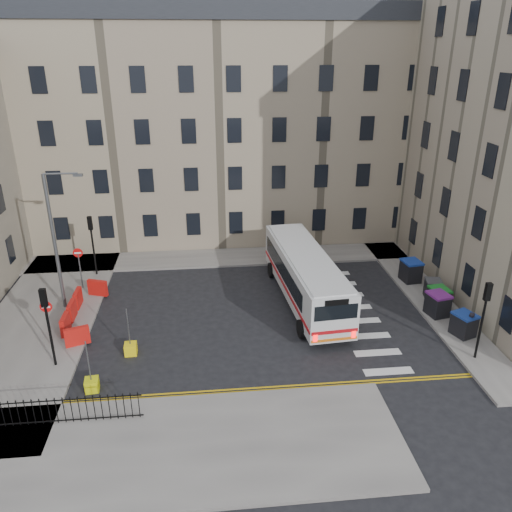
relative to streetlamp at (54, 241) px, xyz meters
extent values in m
plane|color=black|center=(13.00, -2.00, -4.34)|extent=(120.00, 120.00, 0.00)
cube|color=slate|center=(7.00, 6.60, -4.26)|extent=(36.00, 3.20, 0.15)
cube|color=slate|center=(22.00, 2.00, -4.26)|extent=(2.40, 26.00, 0.15)
cube|color=slate|center=(-1.00, -1.00, -4.26)|extent=(6.00, 22.00, 0.15)
cube|color=slate|center=(6.00, -12.00, -4.26)|extent=(20.00, 6.00, 0.15)
cube|color=gray|center=(6.00, 13.50, 3.66)|extent=(38.00, 10.50, 16.00)
cube|color=black|center=(6.00, 13.50, 12.26)|extent=(38.30, 10.80, 1.20)
cylinder|color=black|center=(21.60, -7.50, -2.59)|extent=(0.12, 0.12, 3.20)
cube|color=black|center=(21.60, -7.50, -0.54)|extent=(0.28, 0.22, 0.90)
cylinder|color=black|center=(1.00, 4.50, -2.59)|extent=(0.12, 0.12, 3.20)
cube|color=black|center=(1.00, 4.50, -0.54)|extent=(0.28, 0.22, 0.90)
cylinder|color=black|center=(1.00, -6.00, -2.59)|extent=(0.12, 0.12, 3.20)
cube|color=black|center=(1.00, -6.00, -0.54)|extent=(0.28, 0.22, 0.90)
cylinder|color=#595B5E|center=(0.00, 0.00, -0.19)|extent=(0.20, 0.20, 8.00)
cube|color=#595B5E|center=(0.00, 0.00, 3.88)|extent=(0.50, 0.22, 0.14)
cylinder|color=#595B5E|center=(0.50, 2.50, -2.99)|extent=(0.08, 0.08, 2.40)
cube|color=red|center=(0.50, 2.50, -1.49)|extent=(0.60, 0.04, 0.60)
cylinder|color=#595B5E|center=(0.50, -4.50, -2.99)|extent=(0.08, 0.08, 2.40)
cube|color=red|center=(0.50, -4.50, -1.49)|extent=(0.60, 0.04, 0.60)
cube|color=red|center=(0.80, -3.00, -3.69)|extent=(0.25, 1.25, 1.00)
cube|color=red|center=(0.80, -1.50, -3.69)|extent=(0.25, 1.25, 1.00)
cube|color=red|center=(0.80, 0.00, -3.69)|extent=(0.25, 1.25, 1.00)
cube|color=red|center=(1.70, 1.30, -3.69)|extent=(1.26, 0.66, 1.00)
cube|color=red|center=(1.70, -4.30, -3.69)|extent=(1.26, 0.66, 1.00)
cube|color=black|center=(1.75, -10.20, -3.07)|extent=(7.80, 0.04, 0.04)
cube|color=black|center=(1.75, -10.20, -4.09)|extent=(7.80, 0.04, 0.04)
cube|color=silver|center=(14.33, -0.49, -2.56)|extent=(3.43, 11.33, 2.54)
cube|color=black|center=(13.02, -0.09, -2.36)|extent=(0.78, 8.90, 1.01)
cube|color=black|center=(15.57, 0.12, -2.36)|extent=(0.78, 8.90, 1.01)
cube|color=black|center=(13.88, 5.08, -2.31)|extent=(2.23, 0.24, 1.12)
cube|color=black|center=(14.78, -6.06, -2.05)|extent=(2.23, 0.24, 0.81)
cube|color=#AD0E14|center=(13.05, -0.60, -3.17)|extent=(0.92, 10.92, 0.18)
cube|color=#AD0E14|center=(15.61, -0.39, -3.17)|extent=(0.92, 10.92, 0.18)
cube|color=#FF0C0C|center=(13.77, -6.15, -3.42)|extent=(0.23, 0.07, 0.41)
cube|color=#FF0C0C|center=(15.80, -5.99, -3.42)|extent=(0.23, 0.07, 0.41)
cylinder|color=black|center=(12.77, 3.15, -3.83)|extent=(0.36, 1.03, 1.01)
cylinder|color=black|center=(15.30, 3.35, -3.83)|extent=(0.36, 1.03, 1.01)
cylinder|color=black|center=(13.39, -4.54, -3.83)|extent=(0.36, 1.03, 1.01)
cylinder|color=black|center=(15.92, -4.33, -3.83)|extent=(0.36, 1.03, 1.01)
cube|color=black|center=(21.98, -5.42, -3.61)|extent=(1.27, 1.36, 1.15)
cube|color=navy|center=(21.98, -5.42, -2.98)|extent=(1.33, 1.42, 0.12)
cube|color=black|center=(21.53, -3.19, -3.58)|extent=(1.23, 1.35, 1.22)
cube|color=#6C1F75|center=(21.53, -3.19, -2.91)|extent=(1.29, 1.41, 0.13)
cube|color=black|center=(21.94, -2.44, -3.61)|extent=(1.09, 1.22, 1.16)
cube|color=#197023|center=(21.94, -2.44, -2.97)|extent=(1.14, 1.27, 0.12)
cube|color=black|center=(22.17, -1.15, -3.65)|extent=(1.07, 1.18, 1.07)
cube|color=#39393B|center=(22.17, -1.15, -3.06)|extent=(1.12, 1.23, 0.11)
cube|color=black|center=(21.76, 1.34, -3.55)|extent=(1.20, 1.35, 1.28)
cube|color=navy|center=(21.76, 1.34, -2.84)|extent=(1.26, 1.41, 0.13)
imported|color=black|center=(22.07, -5.76, -3.41)|extent=(0.67, 0.64, 1.54)
cube|color=yellow|center=(4.50, -5.22, -4.04)|extent=(0.62, 0.62, 0.60)
cube|color=#D0D50C|center=(3.12, -8.00, -4.04)|extent=(0.66, 0.66, 0.60)
camera|label=1|loc=(8.62, -27.16, 10.12)|focal=35.00mm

